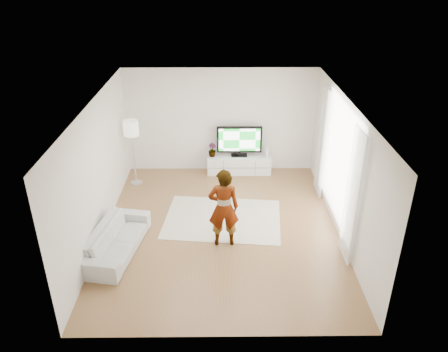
{
  "coord_description": "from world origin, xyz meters",
  "views": [
    {
      "loc": [
        -0.01,
        -7.92,
        5.31
      ],
      "look_at": [
        0.07,
        0.4,
        1.08
      ],
      "focal_mm": 35.0,
      "sensor_mm": 36.0,
      "label": 1
    }
  ],
  "objects_px": {
    "player": "(224,208)",
    "sofa": "(116,240)",
    "television": "(239,140)",
    "floor_lamp": "(131,131)",
    "rug": "(223,219)",
    "media_console": "(239,164)"
  },
  "relations": [
    {
      "from": "sofa",
      "to": "floor_lamp",
      "type": "bearing_deg",
      "value": 12.24
    },
    {
      "from": "media_console",
      "to": "sofa",
      "type": "xyz_separation_m",
      "value": [
        -2.57,
        -3.56,
        0.05
      ]
    },
    {
      "from": "sofa",
      "to": "floor_lamp",
      "type": "height_order",
      "value": "floor_lamp"
    },
    {
      "from": "sofa",
      "to": "floor_lamp",
      "type": "relative_size",
      "value": 1.16
    },
    {
      "from": "rug",
      "to": "player",
      "type": "xyz_separation_m",
      "value": [
        0.01,
        -0.93,
        0.85
      ]
    },
    {
      "from": "rug",
      "to": "floor_lamp",
      "type": "relative_size",
      "value": 1.5
    },
    {
      "from": "sofa",
      "to": "player",
      "type": "bearing_deg",
      "value": -73.34
    },
    {
      "from": "television",
      "to": "sofa",
      "type": "bearing_deg",
      "value": -125.63
    },
    {
      "from": "rug",
      "to": "sofa",
      "type": "relative_size",
      "value": 1.3
    },
    {
      "from": "rug",
      "to": "player",
      "type": "height_order",
      "value": "player"
    },
    {
      "from": "media_console",
      "to": "floor_lamp",
      "type": "relative_size",
      "value": 1.0
    },
    {
      "from": "rug",
      "to": "sofa",
      "type": "bearing_deg",
      "value": -150.64
    },
    {
      "from": "media_console",
      "to": "television",
      "type": "relative_size",
      "value": 1.43
    },
    {
      "from": "player",
      "to": "sofa",
      "type": "relative_size",
      "value": 0.85
    },
    {
      "from": "media_console",
      "to": "rug",
      "type": "distance_m",
      "value": 2.43
    },
    {
      "from": "floor_lamp",
      "to": "player",
      "type": "bearing_deg",
      "value": -50.16
    },
    {
      "from": "rug",
      "to": "floor_lamp",
      "type": "height_order",
      "value": "floor_lamp"
    },
    {
      "from": "television",
      "to": "player",
      "type": "relative_size",
      "value": 0.71
    },
    {
      "from": "television",
      "to": "floor_lamp",
      "type": "relative_size",
      "value": 0.7
    },
    {
      "from": "media_console",
      "to": "rug",
      "type": "relative_size",
      "value": 0.67
    },
    {
      "from": "rug",
      "to": "player",
      "type": "relative_size",
      "value": 1.52
    },
    {
      "from": "player",
      "to": "floor_lamp",
      "type": "distance_m",
      "value": 3.56
    }
  ]
}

